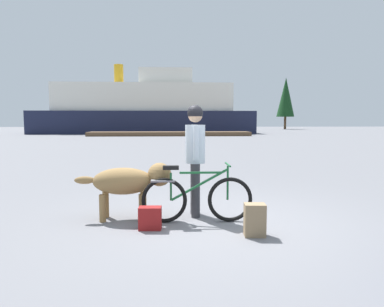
# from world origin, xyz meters

# --- Properties ---
(ground_plane) EXTENTS (160.00, 160.00, 0.00)m
(ground_plane) POSITION_xyz_m (0.00, 0.00, 0.00)
(ground_plane) COLOR slate
(bicycle) EXTENTS (1.69, 0.44, 0.90)m
(bicycle) POSITION_xyz_m (-0.31, 0.05, 0.38)
(bicycle) COLOR black
(bicycle) RESTS_ON ground_plane
(person_cyclist) EXTENTS (0.32, 0.53, 1.79)m
(person_cyclist) POSITION_xyz_m (-0.30, 0.44, 1.09)
(person_cyclist) COLOR #333338
(person_cyclist) RESTS_ON ground_plane
(dog) EXTENTS (1.50, 0.49, 0.89)m
(dog) POSITION_xyz_m (-1.35, 0.29, 0.60)
(dog) COLOR olive
(dog) RESTS_ON ground_plane
(backpack) EXTENTS (0.29, 0.22, 0.44)m
(backpack) POSITION_xyz_m (0.42, -0.64, 0.22)
(backpack) COLOR #8C7251
(backpack) RESTS_ON ground_plane
(handbag_pannier) EXTENTS (0.33, 0.20, 0.33)m
(handbag_pannier) POSITION_xyz_m (-1.00, -0.26, 0.16)
(handbag_pannier) COLOR maroon
(handbag_pannier) RESTS_ON ground_plane
(dock_pier) EXTENTS (16.13, 2.81, 0.40)m
(dock_pier) POSITION_xyz_m (-0.83, 30.63, 0.20)
(dock_pier) COLOR brown
(dock_pier) RESTS_ON ground_plane
(ferry_boat) EXTENTS (25.71, 8.06, 8.22)m
(ferry_boat) POSITION_xyz_m (-3.73, 38.54, 2.84)
(ferry_boat) COLOR #191E38
(ferry_boat) RESTS_ON ground_plane
(pine_tree_far_left) EXTENTS (3.96, 3.96, 8.64)m
(pine_tree_far_left) POSITION_xyz_m (-9.08, 56.59, 5.62)
(pine_tree_far_left) COLOR #4C331E
(pine_tree_far_left) RESTS_ON ground_plane
(pine_tree_center) EXTENTS (3.62, 3.62, 10.37)m
(pine_tree_center) POSITION_xyz_m (-2.81, 58.46, 6.82)
(pine_tree_center) COLOR #4C331E
(pine_tree_center) RESTS_ON ground_plane
(pine_tree_far_right) EXTENTS (3.06, 3.06, 8.92)m
(pine_tree_far_right) POSITION_xyz_m (19.28, 55.99, 5.53)
(pine_tree_far_right) COLOR #4C331E
(pine_tree_far_right) RESTS_ON ground_plane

